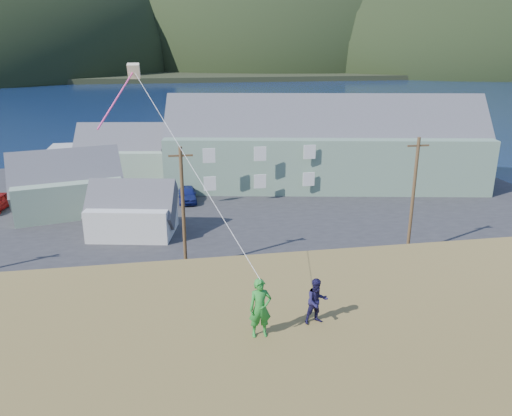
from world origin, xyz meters
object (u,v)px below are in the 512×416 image
Objects in this scene: shed_white at (132,210)px; shed_palegreen_far at (128,154)px; kite_flyer_green at (260,308)px; lodge at (324,144)px; shed_palegreen_near at (67,185)px; wharf at (140,153)px; kite_flyer_navy at (317,301)px.

shed_palegreen_far reaches higher than shed_white.
shed_palegreen_far is 6.96× the size of kite_flyer_green.
lodge is 26.82m from shed_palegreen_near.
shed_white reaches higher than wharf.
wharf is 3.30× the size of shed_white.
kite_flyer_navy is (1.80, 0.40, -0.17)m from kite_flyer_green.
kite_flyer_navy is at bearing -96.97° from lodge.
shed_white is (6.29, -6.99, -0.51)m from shed_palegreen_near.
lodge is 23.51m from shed_white.
shed_palegreen_far is at bearing 106.52° from shed_white.
shed_palegreen_near is at bearing 107.90° from kite_flyer_green.
shed_palegreen_near is (-5.27, -23.83, 2.25)m from wharf.
shed_white is 4.40× the size of kite_flyer_green.
kite_flyer_green is at bearing -83.35° from wharf.
lodge reaches higher than shed_palegreen_near.
lodge is 19.79× the size of kite_flyer_green.
shed_white is 0.63× the size of shed_palegreen_far.
shed_palegreen_near is 1.39× the size of shed_white.
shed_white is (1.02, -30.82, 1.73)m from wharf.
lodge is 24.33× the size of kite_flyer_navy.
lodge reaches higher than shed_palegreen_far.
lodge reaches higher than shed_white.
shed_palegreen_near is 12.66m from shed_palegreen_far.
shed_palegreen_far is at bearing 93.09° from kite_flyer_navy.
shed_white is 5.40× the size of kite_flyer_navy.
shed_palegreen_far is 47.07m from kite_flyer_green.
lodge is 4.50× the size of shed_white.
kite_flyer_green is (-14.18, -39.62, 3.46)m from lodge.
shed_palegreen_far reaches higher than wharf.
kite_flyer_green is at bearing -83.69° from shed_palegreen_near.
kite_flyer_green is 1.23× the size of kite_flyer_navy.
wharf is 2.37× the size of shed_palegreen_near.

